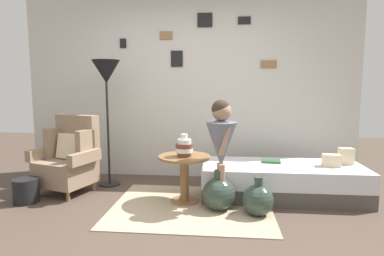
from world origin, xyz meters
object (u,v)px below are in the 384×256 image
Objects in this scene: vase_striped at (184,147)px; person_child at (221,139)px; armchair at (69,158)px; magazine_basket at (26,191)px; daybed at (282,181)px; demijohn_far at (258,200)px; book_on_daybed at (271,161)px; demijohn_near at (219,194)px; side_table at (184,169)px; floor_lamp at (106,78)px.

person_child reaches higher than vase_striped.
armchair is 3.46× the size of magazine_basket.
demijohn_far is (-0.34, -0.62, -0.03)m from daybed.
armchair is at bearing 166.28° from demijohn_far.
vase_striped is 0.98m from demijohn_far.
vase_striped is at bearing -156.82° from book_on_daybed.
person_child is (-0.73, -0.47, 0.57)m from daybed.
person_child is 2.90× the size of demijohn_far.
armchair is 2.18× the size of demijohn_near.
side_table is 2.72× the size of book_on_daybed.
person_child reaches higher than armchair.
demijohn_far is 1.47× the size of magazine_basket.
vase_striped is at bearing -85.62° from side_table.
side_table reaches higher than demijohn_near.
side_table reaches higher than demijohn_far.
vase_striped is (-1.15, -0.33, 0.45)m from daybed.
daybed is 0.71m from demijohn_far.
book_on_daybed is 0.92m from demijohn_near.
daybed reaches higher than magazine_basket.
armchair is 2.39m from demijohn_far.
armchair is at bearing 170.99° from side_table.
book_on_daybed reaches higher than demijohn_far.
magazine_basket is at bearing -173.63° from side_table.
person_child is (1.52, -0.74, -0.67)m from floor_lamp.
vase_striped is 0.15× the size of floor_lamp.
side_table is (1.50, -0.24, -0.04)m from armchair.
floor_lamp is 1.40× the size of person_child.
daybed is at bearing 14.26° from side_table.
vase_striped is 1.17× the size of book_on_daybed.
side_table is 0.90m from demijohn_far.
demijohn_far is at bearing -107.42° from book_on_daybed.
demijohn_near reaches higher than demijohn_far.
floor_lamp is at bearing 173.22° from daybed.
demijohn_near is at bearing -146.04° from daybed.
floor_lamp is 2.38m from book_on_daybed.
demijohn_far is (2.30, -0.56, -0.27)m from armchair.
side_table is 0.26m from vase_striped.
magazine_basket is at bearing -170.53° from daybed.
demijohn_far is at bearing -24.90° from floor_lamp.
vase_striped is at bearing 160.34° from demijohn_far.
book_on_daybed is (1.03, 0.44, -0.24)m from vase_striped.
armchair reaches higher than vase_striped.
daybed is at bearing 1.19° from armchair.
demijohn_near is at bearing -13.37° from armchair.
armchair is 2.54m from book_on_daybed.
side_table reaches higher than daybed.
armchair is 0.51× the size of daybed.
armchair reaches higher than demijohn_near.
armchair is at bearing -178.81° from daybed.
side_table reaches higher than magazine_basket.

